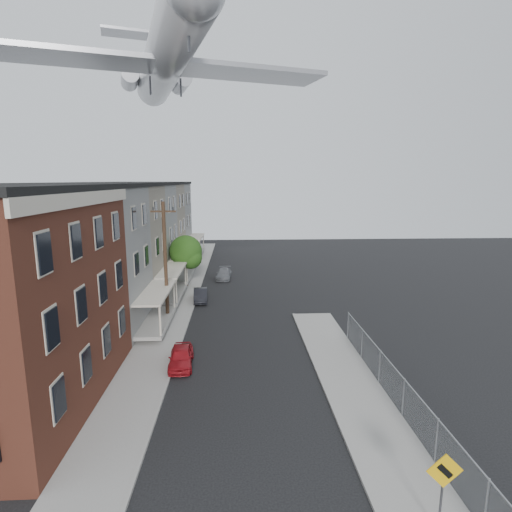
% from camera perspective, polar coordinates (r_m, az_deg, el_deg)
% --- Properties ---
extents(sidewalk_left, '(3.00, 62.00, 0.12)m').
position_cam_1_polar(sidewalk_left, '(36.80, -10.76, -5.89)').
color(sidewalk_left, gray).
rests_on(sidewalk_left, ground).
extents(sidewalk_right, '(3.00, 26.00, 0.12)m').
position_cam_1_polar(sidewalk_right, '(20.70, 14.92, -19.88)').
color(sidewalk_right, gray).
rests_on(sidewalk_right, ground).
extents(curb_left, '(0.15, 62.00, 0.14)m').
position_cam_1_polar(curb_left, '(36.62, -8.50, -5.89)').
color(curb_left, gray).
rests_on(curb_left, ground).
extents(curb_right, '(0.15, 26.00, 0.14)m').
position_cam_1_polar(curb_right, '(20.34, 10.77, -20.26)').
color(curb_right, gray).
rests_on(curb_right, ground).
extents(row_house_a, '(11.98, 7.00, 10.30)m').
position_cam_1_polar(row_house_a, '(30.25, -25.30, -0.48)').
color(row_house_a, slate).
rests_on(row_house_a, ground).
extents(row_house_b, '(11.98, 7.00, 10.30)m').
position_cam_1_polar(row_house_b, '(36.71, -21.18, 1.64)').
color(row_house_b, '#746B5C').
rests_on(row_house_b, ground).
extents(row_house_c, '(11.98, 7.00, 10.30)m').
position_cam_1_polar(row_house_c, '(43.34, -18.31, 3.12)').
color(row_house_c, slate).
rests_on(row_house_c, ground).
extents(row_house_d, '(11.98, 7.00, 10.30)m').
position_cam_1_polar(row_house_d, '(50.07, -16.19, 4.20)').
color(row_house_d, '#746B5C').
rests_on(row_house_d, ground).
extents(row_house_e, '(11.98, 7.00, 10.30)m').
position_cam_1_polar(row_house_e, '(56.87, -14.58, 5.01)').
color(row_house_e, slate).
rests_on(row_house_e, ground).
extents(chainlink_fence, '(0.06, 18.06, 1.90)m').
position_cam_1_polar(chainlink_fence, '(19.92, 20.31, -18.42)').
color(chainlink_fence, gray).
rests_on(chainlink_fence, ground).
extents(warning_sign, '(1.10, 0.11, 2.80)m').
position_cam_1_polar(warning_sign, '(14.38, 25.19, -27.13)').
color(warning_sign, '#515156').
rests_on(warning_sign, ground).
extents(utility_pole, '(1.80, 0.26, 9.00)m').
position_cam_1_polar(utility_pole, '(29.95, -12.82, -0.70)').
color(utility_pole, black).
rests_on(utility_pole, ground).
extents(street_tree, '(3.22, 3.20, 5.20)m').
position_cam_1_polar(street_tree, '(39.77, -9.83, 0.41)').
color(street_tree, black).
rests_on(street_tree, ground).
extents(car_near, '(1.52, 3.37, 1.12)m').
position_cam_1_polar(car_near, '(23.91, -10.66, -13.96)').
color(car_near, maroon).
rests_on(car_near, ground).
extents(car_mid, '(1.44, 3.42, 1.10)m').
position_cam_1_polar(car_mid, '(35.57, -7.94, -5.57)').
color(car_mid, black).
rests_on(car_mid, ground).
extents(car_far, '(1.72, 3.81, 1.08)m').
position_cam_1_polar(car_far, '(43.27, -4.61, -2.56)').
color(car_far, slate).
rests_on(car_far, ground).
extents(airplane, '(22.46, 25.69, 7.42)m').
position_cam_1_polar(airplane, '(32.84, -12.85, 25.75)').
color(airplane, silver).
rests_on(airplane, ground).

